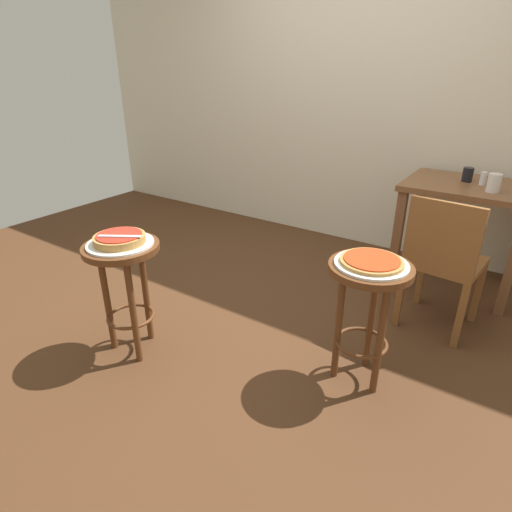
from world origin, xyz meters
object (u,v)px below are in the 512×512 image
Objects in this scene: cup_far_edge at (468,175)px; wooden_chair at (443,260)px; cup_near_edge at (494,183)px; condiment_shaker at (483,179)px; stool_middle at (367,296)px; pizza_server_knife at (120,236)px; dining_table at (466,204)px; serving_plate_middle at (371,264)px; pizza_foreground at (120,239)px; pizza_middle at (372,261)px; serving_plate_foreground at (120,244)px; stool_foreground at (125,273)px.

cup_far_edge is 0.83m from wooden_chair.
cup_near_edge reaches higher than condiment_shaker.
stool_middle is 2.99× the size of pizza_server_knife.
dining_table is 0.29m from cup_near_edge.
wooden_chair is at bearing 73.67° from serving_plate_middle.
dining_table is 0.20m from condiment_shaker.
cup_near_edge reaches higher than stool_middle.
pizza_server_knife is at bearing -129.76° from cup_near_edge.
pizza_foreground is 0.04m from pizza_server_knife.
condiment_shaker reaches higher than pizza_foreground.
cup_near_edge reaches higher than pizza_middle.
serving_plate_foreground is 1.29m from stool_middle.
stool_middle is at bearing -100.15° from condiment_shaker.
cup_far_edge reaches higher than dining_table.
cup_near_edge is (1.51, 1.76, 0.13)m from pizza_foreground.
condiment_shaker is (0.25, 1.41, 0.15)m from serving_plate_middle.
wooden_chair reaches higher than serving_plate_foreground.
dining_table is (0.18, 1.40, -0.04)m from serving_plate_middle.
stool_middle is 1.28m from pizza_server_knife.
pizza_foreground is at bearing -124.12° from cup_far_edge.
serving_plate_middle is at bearing 165.96° from stool_middle.
cup_far_edge is at bearing 157.03° from condiment_shaker.
serving_plate_middle is at bearing 22.96° from stool_foreground.
cup_far_edge is 0.11m from condiment_shaker.
stool_foreground is at bearing -125.61° from dining_table.
dining_table reaches higher than serving_plate_middle.
serving_plate_middle is (1.17, 0.50, 0.17)m from stool_foreground.
wooden_chair is at bearing -85.61° from cup_far_edge.
pizza_middle is 0.36× the size of dining_table.
stool_foreground is 1.91× the size of serving_plate_foreground.
pizza_foreground is (0.00, 0.00, 0.03)m from serving_plate_foreground.
pizza_foreground is 0.77× the size of serving_plate_middle.
serving_plate_foreground and serving_plate_middle have the same top height.
condiment_shaker reaches higher than serving_plate_middle.
dining_table is 2.33m from pizza_server_knife.
serving_plate_foreground is at bearing -157.04° from pizza_middle.
stool_middle is at bearing 22.96° from stool_foreground.
condiment_shaker is (0.10, -0.04, -0.00)m from cup_far_edge.
stool_foreground is 2.22× the size of pizza_middle.
stool_foreground is 1.90× the size of serving_plate_middle.
condiment_shaker is (1.43, 1.91, 0.12)m from pizza_foreground.
pizza_server_knife is at bearing -33.69° from pizza_foreground.
serving_plate_middle is at bearing -95.82° from cup_far_edge.
pizza_foreground is at bearing -125.61° from dining_table.
stool_foreground is 2.48× the size of pizza_foreground.
serving_plate_foreground is 0.07m from pizza_server_knife.
pizza_server_knife is at bearing -155.66° from stool_middle.
pizza_foreground is 2.97× the size of condiment_shaker.
cup_far_edge reaches higher than condiment_shaker.
pizza_middle is 3.03× the size of cup_far_edge.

